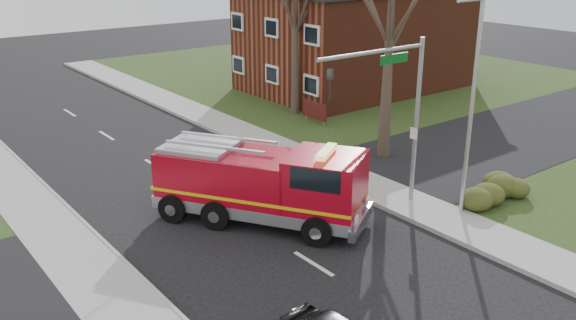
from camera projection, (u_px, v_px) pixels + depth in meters
ground at (313, 264)px, 20.46m from camera, size 120.00×120.00×0.00m
sidewalk_right at (434, 214)px, 23.98m from camera, size 2.40×80.00×0.15m
cross_street_right at (559, 122)px, 36.25m from camera, size 30.00×8.00×0.15m
brick_building at (357, 38)px, 43.53m from camera, size 15.40×10.40×7.25m
health_center_sign at (315, 111)px, 35.50m from camera, size 0.12×2.00×1.40m
hedge_corner at (500, 193)px, 24.67m from camera, size 2.80×2.00×0.90m
bare_tree_near at (391, 6)px, 27.86m from camera, size 6.00×6.00×12.00m
bare_tree_far at (295, 8)px, 35.74m from camera, size 5.25×5.25×10.50m
traffic_signal_mast at (396, 96)px, 22.96m from camera, size 5.29×0.18×6.80m
streetlight_pole at (471, 103)px, 22.63m from camera, size 1.48×0.16×8.40m
fire_engine at (263, 186)px, 23.19m from camera, size 6.52×8.11×3.19m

